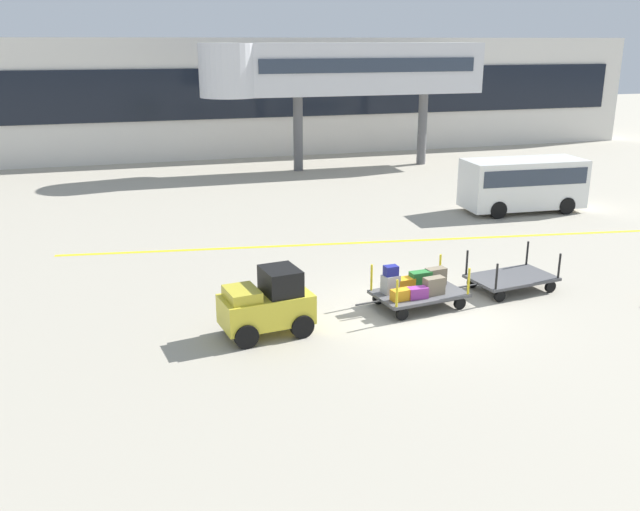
% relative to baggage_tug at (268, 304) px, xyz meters
% --- Properties ---
extents(ground_plane, '(120.00, 120.00, 0.00)m').
position_rel_baggage_tug_xyz_m(ground_plane, '(4.02, 0.28, -0.75)').
color(ground_plane, '#A8A08E').
extents(apron_lead_line, '(20.61, 3.20, 0.01)m').
position_rel_baggage_tug_xyz_m(apron_lead_line, '(5.05, 6.47, -0.75)').
color(apron_lead_line, yellow).
rests_on(apron_lead_line, ground_plane).
extents(terminal_building, '(51.85, 2.51, 6.76)m').
position_rel_baggage_tug_xyz_m(terminal_building, '(4.02, 26.25, 2.63)').
color(terminal_building, silver).
rests_on(terminal_building, ground_plane).
extents(jet_bridge, '(15.01, 3.00, 6.50)m').
position_rel_baggage_tug_xyz_m(jet_bridge, '(8.10, 20.27, 4.38)').
color(jet_bridge, silver).
rests_on(jet_bridge, ground_plane).
extents(baggage_tug, '(2.23, 1.47, 1.58)m').
position_rel_baggage_tug_xyz_m(baggage_tug, '(0.00, 0.00, 0.00)').
color(baggage_tug, gold).
rests_on(baggage_tug, ground_plane).
extents(baggage_cart_lead, '(3.07, 1.70, 1.13)m').
position_rel_baggage_tug_xyz_m(baggage_cart_lead, '(4.07, 0.60, -0.25)').
color(baggage_cart_lead, '#4C4C4F').
rests_on(baggage_cart_lead, ground_plane).
extents(baggage_cart_middle, '(3.07, 1.70, 1.10)m').
position_rel_baggage_tug_xyz_m(baggage_cart_middle, '(7.09, 0.96, -0.41)').
color(baggage_cart_middle, '#4C4C4F').
rests_on(baggage_cart_middle, ground_plane).
extents(shuttle_van, '(4.90, 2.18, 2.10)m').
position_rel_baggage_tug_xyz_m(shuttle_van, '(12.49, 8.94, 0.48)').
color(shuttle_van, white).
rests_on(shuttle_van, ground_plane).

